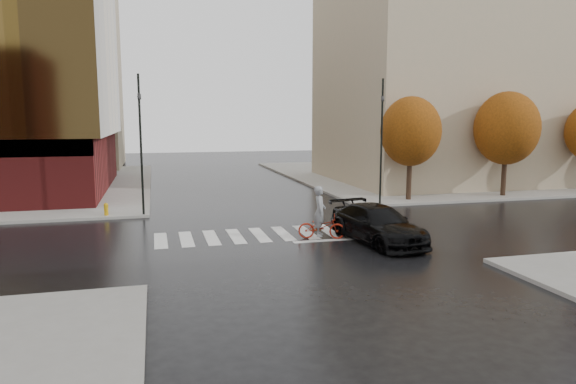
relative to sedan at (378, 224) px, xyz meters
name	(u,v)px	position (x,y,z in m)	size (l,w,h in m)	color
ground	(286,236)	(-3.50, 2.17, -0.79)	(120.00, 120.00, 0.00)	black
sidewalk_ne	(445,174)	(17.50, 23.17, -0.72)	(30.00, 30.00, 0.15)	gray
crosswalk	(283,233)	(-3.50, 2.67, -0.79)	(12.00, 3.00, 0.01)	silver
building_ne_tan	(433,71)	(13.50, 19.17, 8.36)	(16.00, 16.00, 18.00)	tan
building_nw_far	(48,71)	(-19.50, 39.17, 9.36)	(14.00, 12.00, 20.00)	tan
tree_ne_a	(411,132)	(6.50, 9.57, 3.67)	(3.80, 3.80, 6.50)	black
tree_ne_b	(507,128)	(13.50, 9.57, 3.83)	(4.20, 4.20, 6.89)	black
sedan	(378,224)	(0.00, 0.00, 0.00)	(2.22, 5.45, 1.58)	black
cyclist	(321,221)	(-2.13, 1.26, 0.01)	(2.19, 1.35, 2.35)	#A01F0E
traffic_light_nw	(141,135)	(-9.80, 8.47, 3.61)	(0.22, 0.20, 7.43)	black
traffic_light_ne	(382,133)	(4.09, 8.62, 3.63)	(0.17, 0.20, 7.46)	black
fire_hydrant	(106,209)	(-11.72, 8.67, -0.27)	(0.24, 0.24, 0.67)	#BE8B0B
manhole	(316,230)	(-1.78, 3.04, -0.78)	(0.54, 0.54, 0.01)	#513B1D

